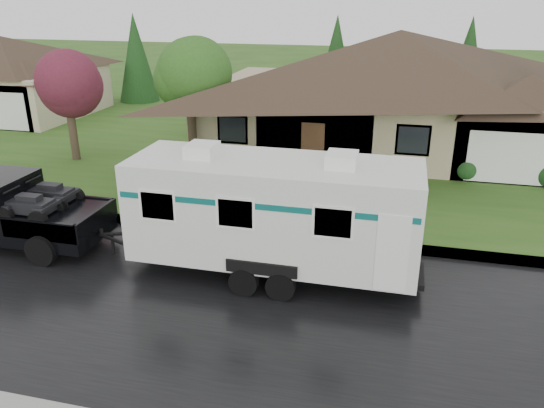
% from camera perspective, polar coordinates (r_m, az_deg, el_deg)
% --- Properties ---
extents(ground, '(140.00, 140.00, 0.00)m').
position_cam_1_polar(ground, '(14.99, 3.16, -7.64)').
color(ground, '#2C5019').
rests_on(ground, ground).
extents(road, '(140.00, 8.00, 0.01)m').
position_cam_1_polar(road, '(13.31, 1.51, -11.74)').
color(road, black).
rests_on(road, ground).
extents(curb, '(140.00, 0.50, 0.15)m').
position_cam_1_polar(curb, '(16.92, 4.59, -3.78)').
color(curb, gray).
rests_on(curb, ground).
extents(lawn, '(140.00, 26.00, 0.15)m').
position_cam_1_polar(lawn, '(28.89, 8.79, 6.90)').
color(lawn, '#2C5019').
rests_on(lawn, ground).
extents(house_main, '(19.44, 10.80, 6.90)m').
position_cam_1_polar(house_main, '(26.96, 13.95, 13.11)').
color(house_main, tan).
rests_on(house_main, lawn).
extents(house_far, '(10.80, 8.64, 5.80)m').
position_cam_1_polar(house_far, '(37.73, -26.78, 12.83)').
color(house_far, '#B9AE8A').
rests_on(house_far, lawn).
extents(tree_left_green, '(3.27, 3.27, 5.42)m').
position_cam_1_polar(tree_left_green, '(23.61, -8.88, 13.10)').
color(tree_left_green, '#382B1E').
rests_on(tree_left_green, lawn).
extents(tree_red, '(2.99, 2.99, 4.95)m').
position_cam_1_polar(tree_red, '(25.68, -21.26, 11.87)').
color(tree_red, '#382B1E').
rests_on(tree_red, lawn).
extents(shrub_row, '(13.60, 1.00, 1.00)m').
position_cam_1_polar(shrub_row, '(23.15, 12.43, 4.40)').
color(shrub_row, '#143814').
rests_on(shrub_row, lawn).
extents(travel_trailer, '(8.10, 2.85, 3.63)m').
position_cam_1_polar(travel_trailer, '(14.22, 0.19, -0.65)').
color(travel_trailer, silver).
rests_on(travel_trailer, ground).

